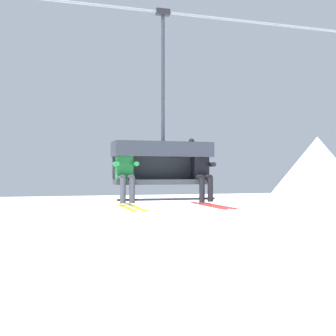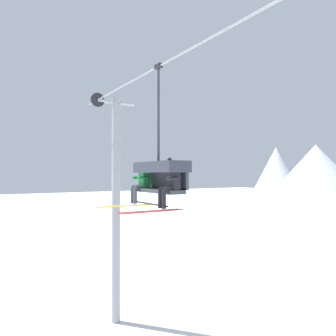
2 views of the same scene
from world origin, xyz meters
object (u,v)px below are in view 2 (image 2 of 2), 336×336
object	(u,v)px
skier_green	(140,182)
lift_tower_near	(116,204)
chairlift_chair	(161,171)
skier_black	(169,183)

from	to	relation	value
skier_green	lift_tower_near	bearing A→B (deg)	166.94
chairlift_chair	lift_tower_near	bearing A→B (deg)	171.57
chairlift_chair	skier_green	bearing A→B (deg)	-164.36
lift_tower_near	skier_black	distance (m)	5.75
lift_tower_near	skier_black	xyz separation A→B (m)	(5.58, -0.92, 1.00)
skier_green	chairlift_chair	bearing A→B (deg)	15.64
lift_tower_near	chairlift_chair	size ratio (longest dim) A/B	2.42
chairlift_chair	skier_green	distance (m)	0.88
chairlift_chair	skier_black	bearing A→B (deg)	-15.24
skier_black	skier_green	bearing A→B (deg)	-179.75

